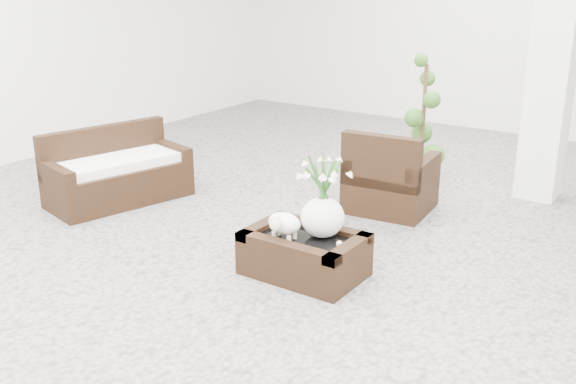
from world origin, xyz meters
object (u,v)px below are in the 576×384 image
Objects in this scene: coffee_table at (304,256)px; loveseat at (118,166)px; topiary at (423,118)px; armchair at (392,170)px.

loveseat reaches higher than coffee_table.
coffee_table is 2.98m from topiary.
coffee_table is 0.64× the size of loveseat.
armchair reaches higher than coffee_table.
armchair is 1.23m from topiary.
coffee_table is at bearing -84.57° from loveseat.
loveseat is 3.38m from topiary.
armchair is 2.77m from loveseat.
coffee_table is at bearing 88.04° from armchair.
armchair is at bearing -80.42° from topiary.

